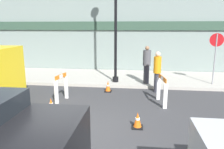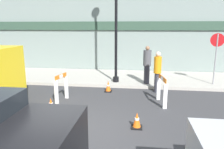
% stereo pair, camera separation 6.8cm
% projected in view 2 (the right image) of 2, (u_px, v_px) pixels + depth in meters
% --- Properties ---
extents(ground_plane, '(60.00, 60.00, 0.00)m').
position_uv_depth(ground_plane, '(76.00, 134.00, 5.76)').
color(ground_plane, '#38383A').
extents(sidewalk_slab, '(18.00, 3.58, 0.13)m').
position_uv_depth(sidewalk_slab, '(109.00, 77.00, 11.83)').
color(sidewalk_slab, '#ADA89E').
rests_on(sidewalk_slab, ground_plane).
extents(storefront_facade, '(18.00, 0.22, 5.50)m').
position_uv_depth(storefront_facade, '(113.00, 27.00, 13.05)').
color(storefront_facade, gray).
rests_on(storefront_facade, ground_plane).
extents(stop_sign, '(0.59, 0.15, 2.34)m').
position_uv_depth(stop_sign, '(216.00, 51.00, 9.85)').
color(stop_sign, gray).
rests_on(stop_sign, sidewalk_slab).
extents(barricade_0, '(0.28, 0.78, 1.05)m').
position_uv_depth(barricade_0, '(61.00, 87.00, 8.18)').
color(barricade_0, white).
rests_on(barricade_0, ground_plane).
extents(barricade_1, '(0.29, 1.01, 1.04)m').
position_uv_depth(barricade_1, '(162.00, 89.00, 7.87)').
color(barricade_1, white).
rests_on(barricade_1, ground_plane).
extents(traffic_cone_0, '(0.30, 0.30, 0.46)m').
position_uv_depth(traffic_cone_0, '(137.00, 121.00, 6.08)').
color(traffic_cone_0, black).
rests_on(traffic_cone_0, ground_plane).
extents(traffic_cone_1, '(0.30, 0.30, 0.47)m').
position_uv_depth(traffic_cone_1, '(51.00, 105.00, 7.23)').
color(traffic_cone_1, black).
rests_on(traffic_cone_1, ground_plane).
extents(traffic_cone_2, '(0.30, 0.30, 0.49)m').
position_uv_depth(traffic_cone_2, '(108.00, 86.00, 9.44)').
color(traffic_cone_2, black).
rests_on(traffic_cone_2, ground_plane).
extents(person_worker, '(0.45, 0.45, 1.75)m').
position_uv_depth(person_worker, '(157.00, 70.00, 9.21)').
color(person_worker, '#33333D').
rests_on(person_worker, ground_plane).
extents(person_pedestrian, '(0.50, 0.50, 1.76)m').
position_uv_depth(person_pedestrian, '(147.00, 64.00, 10.13)').
color(person_pedestrian, '#33333D').
rests_on(person_pedestrian, sidewalk_slab).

